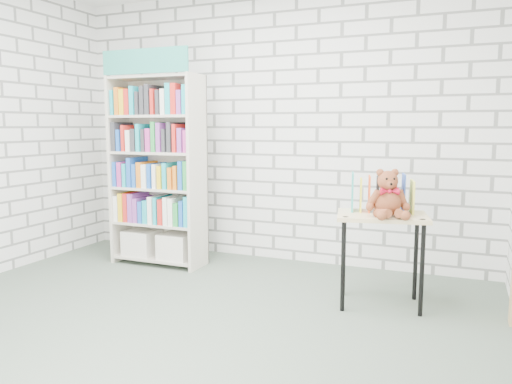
% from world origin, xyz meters
% --- Properties ---
extents(ground, '(4.50, 4.50, 0.00)m').
position_xyz_m(ground, '(0.00, 0.00, 0.00)').
color(ground, '#4B594C').
rests_on(ground, ground).
extents(room_shell, '(4.52, 4.02, 2.81)m').
position_xyz_m(room_shell, '(0.00, 0.00, 1.78)').
color(room_shell, silver).
rests_on(room_shell, ground).
extents(bookshelf, '(0.95, 0.37, 2.14)m').
position_xyz_m(bookshelf, '(-1.01, 1.36, 0.98)').
color(bookshelf, beige).
rests_on(bookshelf, ground).
extents(display_table, '(0.76, 0.60, 0.73)m').
position_xyz_m(display_table, '(1.28, 0.98, 0.63)').
color(display_table, tan).
rests_on(display_table, ground).
extents(table_books, '(0.51, 0.30, 0.28)m').
position_xyz_m(table_books, '(1.26, 1.09, 0.87)').
color(table_books, teal).
rests_on(table_books, display_table).
extents(teddy_bear, '(0.34, 0.33, 0.36)m').
position_xyz_m(teddy_bear, '(1.33, 0.88, 0.88)').
color(teddy_bear, brown).
rests_on(teddy_bear, display_table).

